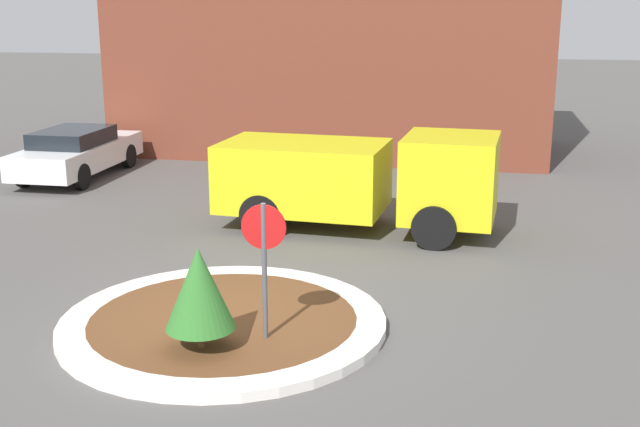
{
  "coord_description": "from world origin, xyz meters",
  "views": [
    {
      "loc": [
        3.43,
        -10.4,
        4.57
      ],
      "look_at": [
        0.96,
        2.46,
        1.12
      ],
      "focal_mm": 45.0,
      "sensor_mm": 36.0,
      "label": 1
    }
  ],
  "objects": [
    {
      "name": "ground_plane",
      "position": [
        0.0,
        0.0,
        0.0
      ],
      "size": [
        120.0,
        120.0,
        0.0
      ],
      "primitive_type": "plane",
      "color": "#514F4C"
    },
    {
      "name": "traffic_island",
      "position": [
        0.0,
        0.0,
        0.07
      ],
      "size": [
        4.74,
        4.74,
        0.14
      ],
      "color": "silver",
      "rests_on": "ground_plane"
    },
    {
      "name": "stop_sign",
      "position": [
        0.79,
        -0.58,
        1.38
      ],
      "size": [
        0.61,
        0.07,
        2.03
      ],
      "color": "#4C4C51",
      "rests_on": "ground_plane"
    },
    {
      "name": "island_shrub",
      "position": [
        0.04,
        -1.08,
        0.99
      ],
      "size": [
        0.92,
        0.92,
        1.39
      ],
      "color": "brown",
      "rests_on": "traffic_island"
    },
    {
      "name": "utility_truck",
      "position": [
        1.15,
        5.5,
        1.1
      ],
      "size": [
        5.75,
        2.5,
        2.04
      ],
      "rotation": [
        0.0,
        0.0,
        -0.07
      ],
      "color": "gold",
      "rests_on": "ground_plane"
    },
    {
      "name": "storefront_building",
      "position": [
        -0.96,
        14.98,
        3.78
      ],
      "size": [
        13.03,
        6.07,
        7.56
      ],
      "color": "brown",
      "rests_on": "ground_plane"
    },
    {
      "name": "parked_sedan_white",
      "position": [
        -7.0,
        9.21,
        0.69
      ],
      "size": [
        1.8,
        4.61,
        1.33
      ],
      "rotation": [
        0.0,
        0.0,
        1.57
      ],
      "color": "silver",
      "rests_on": "ground_plane"
    }
  ]
}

